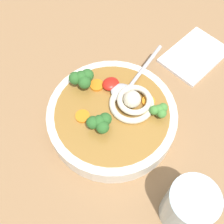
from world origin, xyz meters
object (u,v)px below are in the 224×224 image
object	(u,v)px
soup_bowl	(112,117)
soup_spoon	(128,89)
drinking_glass	(188,206)
folded_napkin	(194,55)
noodle_pile	(132,101)

from	to	relation	value
soup_bowl	soup_spoon	distance (cm)	6.64
drinking_glass	folded_napkin	world-z (taller)	drinking_glass
soup_bowl	soup_spoon	bearing A→B (deg)	27.33
soup_spoon	noodle_pile	bearing A→B (deg)	-134.26
soup_bowl	noodle_pile	bearing A→B (deg)	-5.54
soup_bowl	folded_napkin	world-z (taller)	soup_bowl
soup_bowl	drinking_glass	distance (cm)	22.25
soup_bowl	folded_napkin	xyz separation A→B (cm)	(26.09, 5.95, -1.93)
noodle_pile	soup_bowl	bearing A→B (deg)	174.46
folded_napkin	soup_spoon	bearing A→B (deg)	-171.19
soup_spoon	drinking_glass	distance (cm)	24.91
folded_napkin	drinking_glass	bearing A→B (deg)	-131.07
soup_spoon	drinking_glass	world-z (taller)	drinking_glass
soup_bowl	noodle_pile	world-z (taller)	noodle_pile
noodle_pile	drinking_glass	world-z (taller)	drinking_glass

